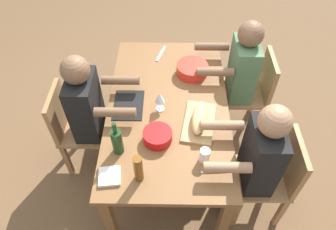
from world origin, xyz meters
name	(u,v)px	position (x,y,z in m)	size (l,w,h in m)	color
ground_plane	(168,158)	(0.00, 0.00, 0.00)	(8.00, 8.00, 0.00)	brown
dining_table	(168,113)	(0.00, 0.00, 0.65)	(1.64, 0.94, 0.74)	brown
chair_far_center	(74,125)	(0.00, 0.79, 0.48)	(0.40, 0.40, 0.85)	#9E7044
diner_far_center	(92,108)	(0.00, 0.61, 0.70)	(0.41, 0.53, 1.20)	#2D2D38
chair_near_right	(253,90)	(0.45, -0.79, 0.48)	(0.40, 0.40, 0.85)	#9E7044
diner_near_right	(237,72)	(0.45, -0.61, 0.70)	(0.41, 0.53, 1.20)	#2D2D38
chair_near_left	(273,175)	(-0.45, -0.79, 0.48)	(0.40, 0.40, 0.85)	#9E7044
diner_near_left	(254,158)	(-0.45, -0.61, 0.70)	(0.41, 0.53, 1.20)	#2D2D38
serving_bowl_greens	(192,69)	(0.38, -0.20, 0.79)	(0.27, 0.27, 0.09)	red
serving_bowl_pasta	(158,136)	(-0.33, 0.07, 0.79)	(0.21, 0.21, 0.08)	red
cutting_board	(199,122)	(-0.17, -0.23, 0.75)	(0.40, 0.22, 0.02)	tan
bread_loaf	(200,117)	(-0.17, -0.23, 0.81)	(0.32, 0.11, 0.09)	tan
wine_bottle	(117,141)	(-0.43, 0.33, 0.85)	(0.08, 0.08, 0.29)	#193819
beer_bottle	(138,168)	(-0.64, 0.17, 0.85)	(0.06, 0.06, 0.22)	brown
wine_glass	(160,98)	(-0.03, 0.06, 0.86)	(0.08, 0.08, 0.17)	silver
placemat_far_center	(129,105)	(0.00, 0.31, 0.74)	(0.32, 0.23, 0.01)	black
cup_near_left	(205,155)	(-0.50, -0.25, 0.79)	(0.07, 0.07, 0.11)	white
fork_near_left	(214,172)	(-0.59, -0.31, 0.74)	(0.02, 0.17, 0.01)	silver
carving_knife	(161,54)	(0.65, 0.07, 0.74)	(0.23, 0.02, 0.01)	silver
napkin_stack	(110,176)	(-0.64, 0.37, 0.75)	(0.14, 0.14, 0.02)	white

